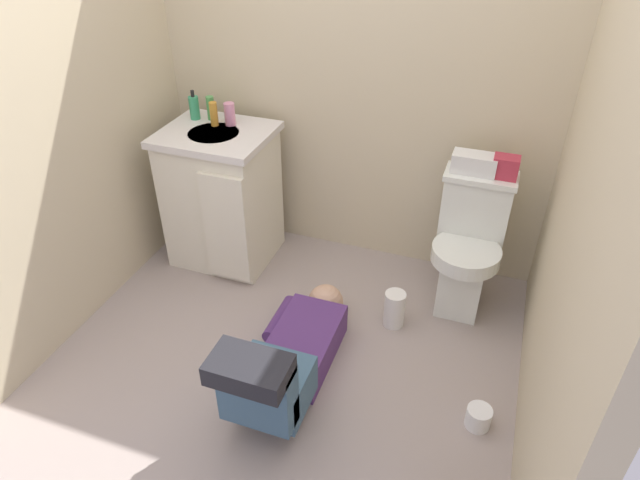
{
  "coord_description": "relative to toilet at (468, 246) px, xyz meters",
  "views": [
    {
      "loc": [
        0.83,
        -1.83,
        2.06
      ],
      "look_at": [
        0.04,
        0.37,
        0.45
      ],
      "focal_mm": 31.35,
      "sensor_mm": 36.0,
      "label": 1
    }
  ],
  "objects": [
    {
      "name": "ground_plane",
      "position": [
        -0.75,
        -0.69,
        -0.39
      ],
      "size": [
        2.72,
        2.99,
        0.04
      ],
      "primitive_type": "cube",
      "color": "gray"
    },
    {
      "name": "wall_back",
      "position": [
        -0.75,
        0.34,
        0.83
      ],
      "size": [
        2.38,
        0.08,
        2.4
      ],
      "primitive_type": "cube",
      "color": "beige",
      "rests_on": "ground_plane"
    },
    {
      "name": "wall_left",
      "position": [
        -1.9,
        -0.69,
        0.83
      ],
      "size": [
        0.08,
        1.99,
        2.4
      ],
      "primitive_type": "cube",
      "color": "beige",
      "rests_on": "ground_plane"
    },
    {
      "name": "wall_right",
      "position": [
        0.4,
        -0.69,
        0.83
      ],
      "size": [
        0.08,
        1.99,
        2.4
      ],
      "primitive_type": "cube",
      "color": "beige",
      "rests_on": "ground_plane"
    },
    {
      "name": "toilet",
      "position": [
        0.0,
        0.0,
        0.0
      ],
      "size": [
        0.36,
        0.46,
        0.75
      ],
      "color": "white",
      "rests_on": "ground_plane"
    },
    {
      "name": "vanity_cabinet",
      "position": [
        -1.42,
        -0.04,
        0.05
      ],
      "size": [
        0.6,
        0.53,
        0.82
      ],
      "color": "silver",
      "rests_on": "ground_plane"
    },
    {
      "name": "faucet",
      "position": [
        -1.42,
        0.1,
        0.5
      ],
      "size": [
        0.02,
        0.02,
        0.1
      ],
      "primitive_type": "cylinder",
      "color": "silver",
      "rests_on": "vanity_cabinet"
    },
    {
      "name": "person_plumber",
      "position": [
        -0.67,
        -0.89,
        -0.19
      ],
      "size": [
        0.39,
        1.06,
        0.52
      ],
      "color": "#512D6B",
      "rests_on": "ground_plane"
    },
    {
      "name": "tissue_box",
      "position": [
        -0.04,
        0.09,
        0.43
      ],
      "size": [
        0.22,
        0.11,
        0.1
      ],
      "primitive_type": "cube",
      "color": "silver",
      "rests_on": "toilet"
    },
    {
      "name": "toiletry_bag",
      "position": [
        0.11,
        0.09,
        0.44
      ],
      "size": [
        0.12,
        0.09,
        0.11
      ],
      "primitive_type": "cube",
      "color": "#B22D3F",
      "rests_on": "toilet"
    },
    {
      "name": "soap_dispenser",
      "position": [
        -1.61,
        0.08,
        0.52
      ],
      "size": [
        0.06,
        0.06,
        0.17
      ],
      "color": "#369964",
      "rests_on": "vanity_cabinet"
    },
    {
      "name": "bottle_green",
      "position": [
        -1.52,
        0.11,
        0.52
      ],
      "size": [
        0.04,
        0.04,
        0.13
      ],
      "primitive_type": "cylinder",
      "color": "#49984A",
      "rests_on": "vanity_cabinet"
    },
    {
      "name": "bottle_amber",
      "position": [
        -1.46,
        0.04,
        0.52
      ],
      "size": [
        0.04,
        0.04,
        0.13
      ],
      "primitive_type": "cylinder",
      "color": "gold",
      "rests_on": "vanity_cabinet"
    },
    {
      "name": "bottle_pink",
      "position": [
        -1.39,
        0.07,
        0.51
      ],
      "size": [
        0.06,
        0.06,
        0.13
      ],
      "primitive_type": "cylinder",
      "color": "pink",
      "rests_on": "vanity_cabinet"
    },
    {
      "name": "paper_towel_roll",
      "position": [
        -0.3,
        -0.32,
        -0.26
      ],
      "size": [
        0.11,
        0.11,
        0.21
      ],
      "primitive_type": "cylinder",
      "color": "white",
      "rests_on": "ground_plane"
    },
    {
      "name": "toilet_paper_roll",
      "position": [
        0.2,
        -0.82,
        -0.32
      ],
      "size": [
        0.11,
        0.11,
        0.1
      ],
      "primitive_type": "cylinder",
      "color": "white",
      "rests_on": "ground_plane"
    }
  ]
}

